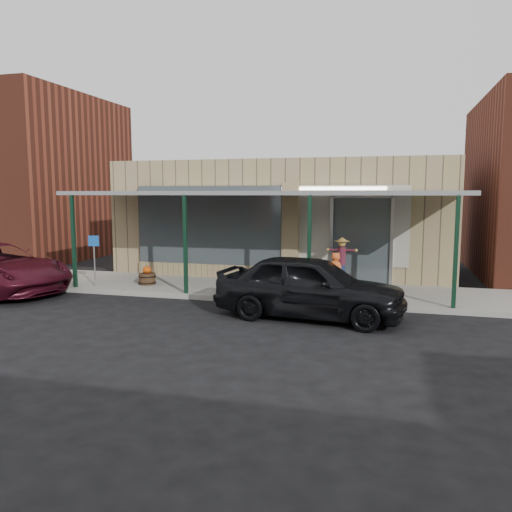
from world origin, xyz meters
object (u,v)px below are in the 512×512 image
(parked_sedan, at_px, (310,286))
(barrel_pumpkin, at_px, (147,277))
(barrel_scarecrow, at_px, (341,271))
(handicap_sign, at_px, (94,254))

(parked_sedan, bearing_deg, barrel_pumpkin, 73.56)
(barrel_scarecrow, bearing_deg, parked_sedan, -89.09)
(barrel_pumpkin, xyz_separation_m, handicap_sign, (-1.44, -0.69, 0.80))
(barrel_scarecrow, height_order, handicap_sign, handicap_sign)
(handicap_sign, bearing_deg, barrel_pumpkin, 9.78)
(barrel_pumpkin, distance_m, parked_sedan, 6.09)
(barrel_pumpkin, relative_size, parked_sedan, 0.14)
(barrel_pumpkin, relative_size, handicap_sign, 0.43)
(barrel_scarecrow, distance_m, barrel_pumpkin, 6.14)
(barrel_scarecrow, distance_m, parked_sedan, 3.42)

